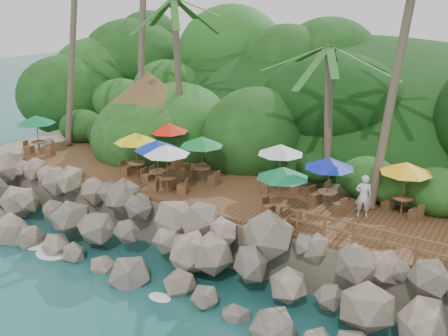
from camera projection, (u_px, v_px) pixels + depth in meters
The scene contains 11 objects.
ground at pixel (142, 293), 20.13m from camera, with size 140.00×140.00×0.00m, color #19514F.
land_base at pixel (309, 160), 32.58m from camera, with size 32.00×25.20×2.10m, color gray.
jungle_hill at pixel (348, 147), 38.91m from camera, with size 44.80×28.00×15.40m, color #143811.
seawall at pixel (172, 246), 21.36m from camera, with size 29.00×4.00×2.30m, color gray, non-canonical shape.
terrace at pixel (224, 192), 24.22m from camera, with size 26.00×5.00×0.20m, color brown.
jungle_foliage at pixel (301, 180), 32.12m from camera, with size 44.00×16.00×12.00m, color #143811, non-canonical shape.
foam_line at pixel (147, 288), 20.36m from camera, with size 25.20×0.80×0.06m.
palapa at pixel (148, 91), 29.17m from camera, with size 5.47×5.47×4.60m.
dining_clusters at pixel (248, 156), 22.95m from camera, with size 25.72×5.32×2.30m.
railing at pixel (400, 244), 17.73m from camera, with size 8.30×0.10×1.00m.
waiter at pixel (363, 196), 21.05m from camera, with size 0.67×0.44×1.83m, color silver.
Camera 1 is at (12.06, -13.04, 11.13)m, focal length 41.48 mm.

